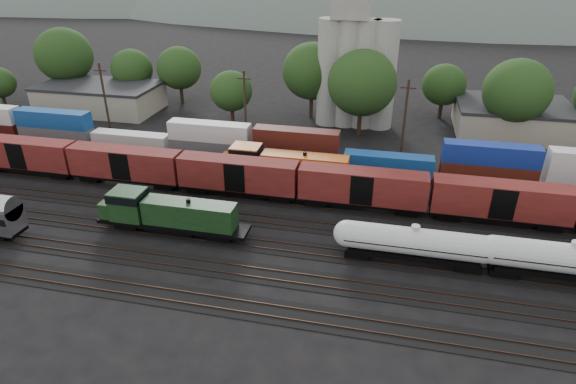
% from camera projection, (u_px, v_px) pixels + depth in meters
% --- Properties ---
extents(ground, '(600.00, 600.00, 0.00)m').
position_uv_depth(ground, '(290.00, 224.00, 55.36)').
color(ground, black).
extents(tracks, '(180.00, 33.20, 0.20)m').
position_uv_depth(tracks, '(290.00, 223.00, 55.34)').
color(tracks, black).
rests_on(tracks, ground).
extents(green_locomotive, '(17.00, 3.00, 4.50)m').
position_uv_depth(green_locomotive, '(164.00, 213.00, 52.39)').
color(green_locomotive, black).
rests_on(green_locomotive, ground).
extents(tank_car_a, '(15.86, 2.84, 4.16)m').
position_uv_depth(tank_car_a, '(414.00, 243.00, 47.24)').
color(tank_car_a, silver).
rests_on(tank_car_a, ground).
extents(tank_car_b, '(16.51, 2.96, 4.33)m').
position_uv_depth(tank_car_b, '(571.00, 261.00, 44.42)').
color(tank_car_b, silver).
rests_on(tank_car_b, ground).
extents(orange_locomotive, '(18.92, 3.15, 4.73)m').
position_uv_depth(orange_locomotive, '(281.00, 165.00, 63.50)').
color(orange_locomotive, black).
rests_on(orange_locomotive, ground).
extents(boxcar_string, '(169.00, 2.90, 4.20)m').
position_uv_depth(boxcar_string, '(362.00, 187.00, 56.79)').
color(boxcar_string, black).
rests_on(boxcar_string, ground).
extents(container_wall, '(160.00, 2.60, 5.80)m').
position_uv_depth(container_wall, '(323.00, 153.00, 66.84)').
color(container_wall, black).
rests_on(container_wall, ground).
extents(grain_silo, '(13.40, 5.00, 29.00)m').
position_uv_depth(grain_silo, '(356.00, 61.00, 80.83)').
color(grain_silo, '#A19E93').
rests_on(grain_silo, ground).
extents(industrial_sheds, '(119.38, 17.26, 5.10)m').
position_uv_depth(industrial_sheds, '(371.00, 113.00, 83.50)').
color(industrial_sheds, '#9E937F').
rests_on(industrial_sheds, ground).
extents(tree_band, '(161.52, 22.02, 14.29)m').
position_uv_depth(tree_band, '(309.00, 78.00, 84.75)').
color(tree_band, black).
rests_on(tree_band, ground).
extents(utility_poles, '(122.20, 0.36, 12.00)m').
position_uv_depth(utility_poles, '(322.00, 114.00, 71.62)').
color(utility_poles, black).
rests_on(utility_poles, ground).
extents(distant_hills, '(860.00, 286.00, 130.00)m').
position_uv_depth(distant_hills, '(424.00, 39.00, 285.78)').
color(distant_hills, '#59665B').
rests_on(distant_hills, ground).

